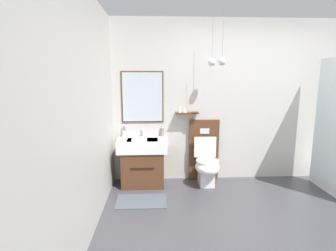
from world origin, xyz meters
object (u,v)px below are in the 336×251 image
toilet (205,160)px  toothbrush_cup (124,133)px  folded_hand_towel (139,140)px  soap_dispenser (162,132)px  vanity_sink_left (143,161)px

toilet → toothbrush_cup: 1.36m
toothbrush_cup → folded_hand_towel: size_ratio=0.94×
toothbrush_cup → folded_hand_towel: 0.42m
toilet → folded_hand_towel: 1.11m
toilet → toothbrush_cup: toilet is taller
toilet → folded_hand_towel: size_ratio=4.55×
toilet → soap_dispenser: size_ratio=5.81×
soap_dispenser → toothbrush_cup: bearing=-179.1°
toilet → toothbrush_cup: (-1.29, 0.16, 0.42)m
toothbrush_cup → folded_hand_towel: bearing=-51.3°
toilet → folded_hand_towel: toilet is taller
vanity_sink_left → toothbrush_cup: 0.53m
vanity_sink_left → folded_hand_towel: (-0.04, -0.15, 0.37)m
folded_hand_towel → vanity_sink_left: bearing=75.2°
toothbrush_cup → soap_dispenser: (0.61, 0.01, 0.01)m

